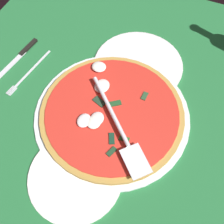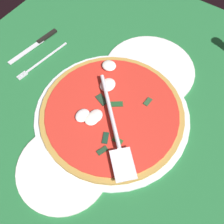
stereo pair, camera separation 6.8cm
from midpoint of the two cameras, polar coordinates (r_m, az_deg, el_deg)
The scene contains 8 objects.
ground_plane at distance 70.83cm, azimuth 5.25°, elevation -0.76°, with size 105.02×105.02×0.80cm, color #216734.
checker_pattern at distance 70.44cm, azimuth 5.28°, elevation -0.58°, with size 105.02×105.02×0.10cm.
pizza_pan at distance 69.41cm, azimuth 2.80°, elevation -0.86°, with size 39.84×39.84×0.98cm, color silver.
dinner_plate_left at distance 64.03cm, azimuth -7.27°, elevation -11.99°, with size 21.58×21.58×1.00cm, color silver.
dinner_plate_right at distance 79.06cm, azimuth 10.42°, elevation 8.64°, with size 25.60×25.60×1.00cm, color silver.
pizza at distance 68.46cm, azimuth 2.72°, elevation -0.22°, with size 36.76×36.76×2.74cm.
pizza_server at distance 63.77cm, azimuth 3.50°, elevation -3.39°, with size 21.80×22.64×1.00cm.
place_setting_far at distance 84.30cm, azimuth -12.66°, elevation 12.07°, with size 21.80×16.54×1.40cm.
Camera 2 is at (-30.74, -17.36, 60.94)cm, focal length 43.22 mm.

